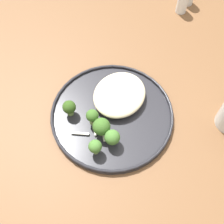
% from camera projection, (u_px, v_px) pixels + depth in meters
% --- Properties ---
extents(ground, '(6.00, 6.00, 0.00)m').
position_uv_depth(ground, '(97.00, 199.00, 1.33)').
color(ground, '#2D2B28').
extents(wooden_dining_table, '(1.40, 1.00, 0.74)m').
position_uv_depth(wooden_dining_table, '(86.00, 138.00, 0.76)').
color(wooden_dining_table, brown).
rests_on(wooden_dining_table, ground).
extents(dinner_plate, '(0.29, 0.29, 0.02)m').
position_uv_depth(dinner_plate, '(112.00, 114.00, 0.69)').
color(dinner_plate, '#232328').
rests_on(dinner_plate, wooden_dining_table).
extents(noodle_bed, '(0.14, 0.12, 0.03)m').
position_uv_depth(noodle_bed, '(119.00, 94.00, 0.69)').
color(noodle_bed, beige).
rests_on(noodle_bed, dinner_plate).
extents(seared_scallop_tiny_bay, '(0.03, 0.03, 0.01)m').
position_uv_depth(seared_scallop_tiny_bay, '(111.00, 82.00, 0.72)').
color(seared_scallop_tiny_bay, beige).
rests_on(seared_scallop_tiny_bay, dinner_plate).
extents(seared_scallop_left_edge, '(0.02, 0.02, 0.01)m').
position_uv_depth(seared_scallop_left_edge, '(112.00, 104.00, 0.69)').
color(seared_scallop_left_edge, beige).
rests_on(seared_scallop_left_edge, dinner_plate).
extents(seared_scallop_right_edge, '(0.03, 0.03, 0.02)m').
position_uv_depth(seared_scallop_right_edge, '(120.00, 93.00, 0.70)').
color(seared_scallop_right_edge, beige).
rests_on(seared_scallop_right_edge, dinner_plate).
extents(seared_scallop_large_seared, '(0.03, 0.03, 0.01)m').
position_uv_depth(seared_scallop_large_seared, '(123.00, 104.00, 0.69)').
color(seared_scallop_large_seared, beige).
rests_on(seared_scallop_large_seared, dinner_plate).
extents(broccoli_floret_center_pile, '(0.03, 0.03, 0.04)m').
position_uv_depth(broccoli_floret_center_pile, '(68.00, 109.00, 0.66)').
color(broccoli_floret_center_pile, '#7A994C').
rests_on(broccoli_floret_center_pile, dinner_plate).
extents(broccoli_floret_near_rim, '(0.03, 0.03, 0.05)m').
position_uv_depth(broccoli_floret_near_rim, '(112.00, 138.00, 0.63)').
color(broccoli_floret_near_rim, '#89A356').
rests_on(broccoli_floret_near_rim, dinner_plate).
extents(broccoli_floret_left_leaning, '(0.03, 0.03, 0.05)m').
position_uv_depth(broccoli_floret_left_leaning, '(92.00, 116.00, 0.65)').
color(broccoli_floret_left_leaning, '#89A356').
rests_on(broccoli_floret_left_leaning, dinner_plate).
extents(broccoli_floret_split_head, '(0.04, 0.04, 0.05)m').
position_uv_depth(broccoli_floret_split_head, '(102.00, 126.00, 0.64)').
color(broccoli_floret_split_head, '#89A356').
rests_on(broccoli_floret_split_head, dinner_plate).
extents(broccoli_floret_tall_stalk, '(0.03, 0.03, 0.04)m').
position_uv_depth(broccoli_floret_tall_stalk, '(95.00, 147.00, 0.62)').
color(broccoli_floret_tall_stalk, '#89A356').
rests_on(broccoli_floret_tall_stalk, dinner_plate).
extents(onion_sliver_short_strip, '(0.04, 0.04, 0.00)m').
position_uv_depth(onion_sliver_short_strip, '(94.00, 125.00, 0.67)').
color(onion_sliver_short_strip, silver).
rests_on(onion_sliver_short_strip, dinner_plate).
extents(onion_sliver_long_sliver, '(0.02, 0.04, 0.00)m').
position_uv_depth(onion_sliver_long_sliver, '(80.00, 133.00, 0.66)').
color(onion_sliver_long_sliver, silver).
rests_on(onion_sliver_long_sliver, dinner_plate).
extents(onion_sliver_pale_crescent, '(0.03, 0.03, 0.00)m').
position_uv_depth(onion_sliver_pale_crescent, '(102.00, 134.00, 0.66)').
color(onion_sliver_pale_crescent, silver).
rests_on(onion_sliver_pale_crescent, dinner_plate).
extents(pepper_shaker, '(0.03, 0.03, 0.07)m').
position_uv_depth(pepper_shaker, '(183.00, 2.00, 0.85)').
color(pepper_shaker, white).
rests_on(pepper_shaker, wooden_dining_table).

